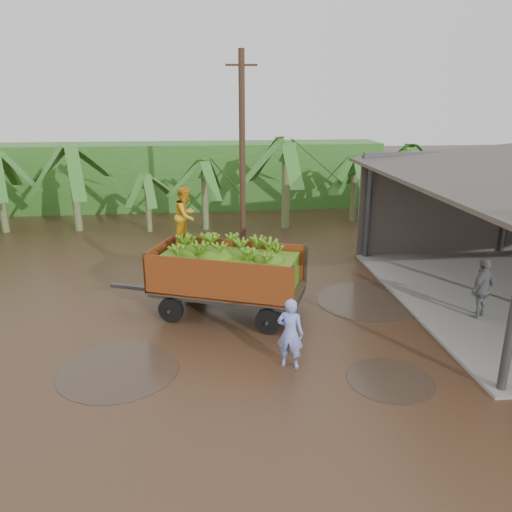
{
  "coord_description": "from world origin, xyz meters",
  "views": [
    {
      "loc": [
        -0.98,
        -12.46,
        6.12
      ],
      "look_at": [
        0.52,
        1.46,
        1.6
      ],
      "focal_mm": 35.0,
      "sensor_mm": 36.0,
      "label": 1
    }
  ],
  "objects_px": {
    "banana_trailer": "(227,272)",
    "utility_pole": "(242,154)",
    "man_blue": "(290,333)",
    "man_grey": "(482,289)"
  },
  "relations": [
    {
      "from": "banana_trailer",
      "to": "utility_pole",
      "type": "xyz_separation_m",
      "value": [
        0.98,
        6.27,
        2.63
      ]
    },
    {
      "from": "banana_trailer",
      "to": "utility_pole",
      "type": "relative_size",
      "value": 0.76
    },
    {
      "from": "man_blue",
      "to": "man_grey",
      "type": "bearing_deg",
      "value": -137.68
    },
    {
      "from": "banana_trailer",
      "to": "utility_pole",
      "type": "distance_m",
      "value": 6.87
    },
    {
      "from": "man_blue",
      "to": "man_grey",
      "type": "relative_size",
      "value": 0.93
    },
    {
      "from": "man_grey",
      "to": "utility_pole",
      "type": "height_order",
      "value": "utility_pole"
    },
    {
      "from": "man_blue",
      "to": "utility_pole",
      "type": "relative_size",
      "value": 0.22
    },
    {
      "from": "banana_trailer",
      "to": "man_grey",
      "type": "height_order",
      "value": "banana_trailer"
    },
    {
      "from": "banana_trailer",
      "to": "man_blue",
      "type": "xyz_separation_m",
      "value": [
        1.31,
        -3.14,
        -0.46
      ]
    },
    {
      "from": "man_grey",
      "to": "banana_trailer",
      "type": "bearing_deg",
      "value": -43.26
    }
  ]
}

